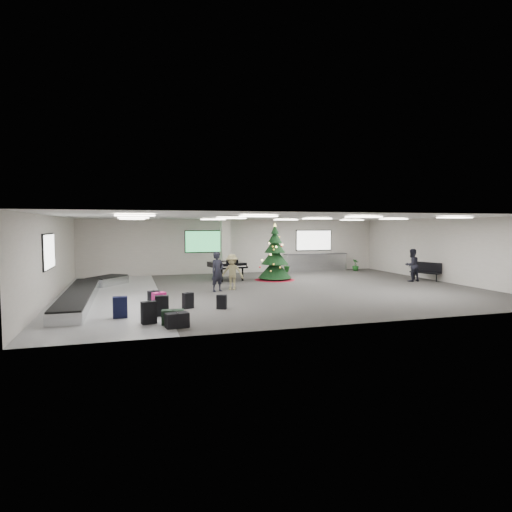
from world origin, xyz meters
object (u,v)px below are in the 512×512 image
object	(u,v)px
potted_plant_right	(356,265)
baggage_carousel	(86,293)
christmas_tree	(275,260)
traveler_bench	(412,265)
grand_piano	(227,265)
service_counter	(316,262)
pink_suitcase	(159,302)
potted_plant_left	(287,265)
traveler_a	(218,272)
bench	(427,270)
traveler_b	(232,272)

from	to	relation	value
potted_plant_right	baggage_carousel	bearing A→B (deg)	-158.40
christmas_tree	traveler_bench	bearing A→B (deg)	-21.75
grand_piano	service_counter	bearing A→B (deg)	12.32
grand_piano	baggage_carousel	bearing A→B (deg)	-161.61
grand_piano	pink_suitcase	bearing A→B (deg)	-130.15
baggage_carousel	potted_plant_left	size ratio (longest dim) A/B	11.48
service_counter	traveler_a	xyz separation A→B (m)	(-7.57, -6.53, 0.31)
christmas_tree	bench	xyz separation A→B (m)	(7.41, -2.53, -0.49)
baggage_carousel	service_counter	bearing A→B (deg)	27.67
potted_plant_right	service_counter	bearing A→B (deg)	163.94
christmas_tree	grand_piano	xyz separation A→B (m)	(-2.40, 0.63, -0.24)
traveler_a	traveler_b	size ratio (longest dim) A/B	1.10
potted_plant_left	christmas_tree	bearing A→B (deg)	-120.21
traveler_a	potted_plant_right	bearing A→B (deg)	4.91
christmas_tree	traveler_bench	distance (m)	6.94
traveler_a	christmas_tree	bearing A→B (deg)	14.17
service_counter	baggage_carousel	bearing A→B (deg)	-152.33
service_counter	bench	xyz separation A→B (m)	(3.48, -6.04, -0.01)
christmas_tree	service_counter	bearing A→B (deg)	41.85
potted_plant_left	service_counter	bearing A→B (deg)	4.36
traveler_b	traveler_bench	world-z (taller)	traveler_bench
grand_piano	potted_plant_left	bearing A→B (deg)	19.90
service_counter	grand_piano	size ratio (longest dim) A/B	1.86
service_counter	pink_suitcase	world-z (taller)	service_counter
pink_suitcase	christmas_tree	world-z (taller)	christmas_tree
bench	traveler_bench	distance (m)	1.00
christmas_tree	traveler_a	size ratio (longest dim) A/B	1.73
traveler_bench	potted_plant_left	size ratio (longest dim) A/B	1.95
christmas_tree	traveler_b	distance (m)	4.01
bench	traveler_b	distance (m)	10.34
baggage_carousel	potted_plant_right	bearing A→B (deg)	21.60
baggage_carousel	pink_suitcase	size ratio (longest dim) A/B	14.39
baggage_carousel	traveler_bench	xyz separation A→B (m)	(15.36, 0.65, 0.61)
traveler_a	potted_plant_left	world-z (taller)	traveler_a
baggage_carousel	grand_piano	xyz separation A→B (m)	(6.52, 3.85, 0.57)
service_counter	christmas_tree	xyz separation A→B (m)	(-3.93, -3.52, 0.47)
christmas_tree	bench	bearing A→B (deg)	-18.83
traveler_bench	potted_plant_right	bearing A→B (deg)	-96.14
baggage_carousel	traveler_a	world-z (taller)	traveler_a
baggage_carousel	grand_piano	bearing A→B (deg)	30.58
christmas_tree	traveler_a	world-z (taller)	christmas_tree
bench	traveler_a	xyz separation A→B (m)	(-11.05, -0.49, 0.33)
pink_suitcase	grand_piano	bearing A→B (deg)	36.18
service_counter	traveler_bench	bearing A→B (deg)	-67.50
christmas_tree	pink_suitcase	bearing A→B (deg)	-132.96
grand_piano	potted_plant_left	distance (m)	5.16
service_counter	traveler_a	distance (m)	10.00
traveler_b	baggage_carousel	bearing A→B (deg)	-149.30
baggage_carousel	service_counter	xyz separation A→B (m)	(12.84, 6.73, 0.33)
baggage_carousel	traveler_a	size ratio (longest dim) A/B	5.66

